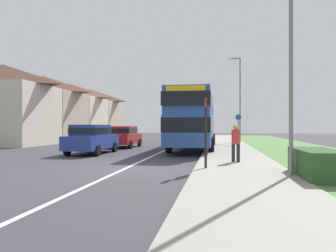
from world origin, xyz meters
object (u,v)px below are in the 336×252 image
(parked_car_blue, at_px, (92,138))
(cycle_route_sign, at_px, (238,128))
(pedestrian_at_stop, at_px, (236,141))
(bus_stop_sign, at_px, (206,128))
(parked_car_red, at_px, (123,136))
(double_decker_bus, at_px, (194,118))
(street_lamp_near, at_px, (288,26))
(street_lamp_mid, at_px, (239,95))

(parked_car_blue, distance_m, cycle_route_sign, 11.72)
(parked_car_blue, height_order, pedestrian_at_stop, parked_car_blue)
(parked_car_blue, relative_size, bus_stop_sign, 1.66)
(bus_stop_sign, bearing_deg, parked_car_red, 120.60)
(double_decker_bus, distance_m, cycle_route_sign, 4.73)
(parked_car_blue, bearing_deg, double_decker_bus, 38.46)
(pedestrian_at_stop, bearing_deg, double_decker_bus, 105.95)
(double_decker_bus, bearing_deg, street_lamp_near, -72.10)
(parked_car_blue, relative_size, street_lamp_mid, 0.55)
(double_decker_bus, xyz_separation_m, bus_stop_sign, (1.18, -10.12, -0.60))
(street_lamp_near, bearing_deg, pedestrian_at_stop, 112.73)
(bus_stop_sign, height_order, street_lamp_mid, street_lamp_mid)
(double_decker_bus, xyz_separation_m, parked_car_blue, (-5.54, -4.40, -1.22))
(parked_car_red, bearing_deg, bus_stop_sign, -59.40)
(parked_car_blue, xyz_separation_m, parked_car_red, (0.17, 5.35, -0.04))
(bus_stop_sign, height_order, cycle_route_sign, bus_stop_sign)
(parked_car_red, distance_m, street_lamp_mid, 11.62)
(parked_car_red, xyz_separation_m, bus_stop_sign, (6.55, -11.08, 0.66))
(parked_car_red, distance_m, cycle_route_sign, 8.93)
(cycle_route_sign, xyz_separation_m, street_lamp_near, (0.46, -14.73, 3.17))
(bus_stop_sign, xyz_separation_m, street_lamp_mid, (2.35, 17.61, 2.95))
(parked_car_red, xyz_separation_m, street_lamp_mid, (8.90, 6.54, 3.61))
(cycle_route_sign, height_order, street_lamp_mid, street_lamp_mid)
(pedestrian_at_stop, distance_m, street_lamp_near, 4.99)
(parked_car_blue, height_order, parked_car_red, parked_car_blue)
(bus_stop_sign, distance_m, street_lamp_mid, 18.01)
(double_decker_bus, relative_size, street_lamp_mid, 1.46)
(double_decker_bus, relative_size, parked_car_blue, 2.65)
(parked_car_red, height_order, cycle_route_sign, cycle_route_sign)
(street_lamp_near, bearing_deg, street_lamp_mid, 90.39)
(parked_car_blue, relative_size, parked_car_red, 1.07)
(pedestrian_at_stop, height_order, street_lamp_mid, street_lamp_mid)
(parked_car_blue, bearing_deg, cycle_route_sign, 41.75)
(bus_stop_sign, relative_size, cycle_route_sign, 1.03)
(parked_car_red, bearing_deg, parked_car_blue, -91.81)
(street_lamp_near, bearing_deg, parked_car_red, 126.31)
(cycle_route_sign, bearing_deg, parked_car_red, -164.06)
(pedestrian_at_stop, height_order, cycle_route_sign, cycle_route_sign)
(pedestrian_at_stop, distance_m, bus_stop_sign, 2.35)
(pedestrian_at_stop, xyz_separation_m, street_lamp_near, (1.33, -3.17, 3.62))
(parked_car_blue, distance_m, street_lamp_near, 12.08)
(double_decker_bus, relative_size, parked_car_red, 2.83)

